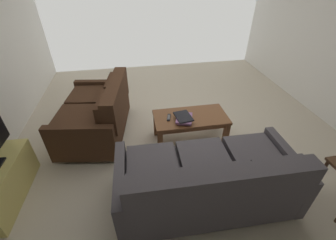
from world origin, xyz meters
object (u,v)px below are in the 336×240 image
coffee_table (190,120)px  sofa_main (208,181)px  tv_remote (169,117)px  book_stack (184,118)px  loveseat_near (98,114)px

coffee_table → sofa_main: bearing=84.9°
sofa_main → coffee_table: 1.11m
sofa_main → coffee_table: sofa_main is taller
coffee_table → tv_remote: (0.32, -0.01, 0.08)m
book_stack → tv_remote: size_ratio=2.00×
loveseat_near → tv_remote: 1.10m
sofa_main → tv_remote: 1.14m
coffee_table → book_stack: 0.19m
sofa_main → coffee_table: size_ratio=1.82×
coffee_table → book_stack: (0.12, 0.09, 0.11)m
book_stack → tv_remote: 0.22m
coffee_table → tv_remote: bearing=-1.6°
loveseat_near → tv_remote: size_ratio=9.11×
sofa_main → loveseat_near: size_ratio=1.26×
loveseat_near → coffee_table: 1.40m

